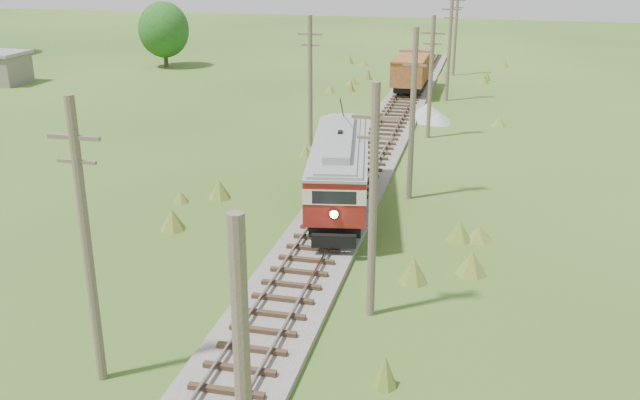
# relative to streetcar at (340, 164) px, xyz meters

# --- Properties ---
(railbed_main) EXTENTS (3.60, 96.00, 0.57)m
(railbed_main) POSITION_rel_streetcar_xyz_m (-0.00, 5.85, -2.34)
(railbed_main) COLOR #605B54
(railbed_main) RESTS_ON ground
(streetcar) EXTENTS (4.61, 11.92, 5.39)m
(streetcar) POSITION_rel_streetcar_xyz_m (0.00, 0.00, 0.00)
(streetcar) COLOR black
(streetcar) RESTS_ON ground
(gondola) EXTENTS (2.83, 8.62, 2.86)m
(gondola) POSITION_rel_streetcar_xyz_m (-0.00, 31.48, -0.42)
(gondola) COLOR black
(gondola) RESTS_ON ground
(gravel_pile) EXTENTS (3.66, 3.89, 1.33)m
(gravel_pile) POSITION_rel_streetcar_xyz_m (2.59, 21.07, -1.91)
(gravel_pile) COLOR gray
(gravel_pile) RESTS_ON ground
(utility_pole_r_2) EXTENTS (1.60, 0.30, 8.60)m
(utility_pole_r_2) POSITION_rel_streetcar_xyz_m (3.30, -10.15, 1.89)
(utility_pole_r_2) COLOR brown
(utility_pole_r_2) RESTS_ON ground
(utility_pole_r_3) EXTENTS (1.60, 0.30, 9.00)m
(utility_pole_r_3) POSITION_rel_streetcar_xyz_m (3.20, 2.85, 2.10)
(utility_pole_r_3) COLOR brown
(utility_pole_r_3) RESTS_ON ground
(utility_pole_r_4) EXTENTS (1.60, 0.30, 8.40)m
(utility_pole_r_4) POSITION_rel_streetcar_xyz_m (3.00, 15.85, 1.79)
(utility_pole_r_4) COLOR brown
(utility_pole_r_4) RESTS_ON ground
(utility_pole_r_5) EXTENTS (1.60, 0.30, 8.90)m
(utility_pole_r_5) POSITION_rel_streetcar_xyz_m (3.40, 28.85, 2.04)
(utility_pole_r_5) COLOR brown
(utility_pole_r_5) RESTS_ON ground
(utility_pole_r_6) EXTENTS (1.60, 0.30, 8.70)m
(utility_pole_r_6) POSITION_rel_streetcar_xyz_m (3.20, 41.85, 1.94)
(utility_pole_r_6) COLOR brown
(utility_pole_r_6) RESTS_ON ground
(utility_pole_l_a) EXTENTS (1.60, 0.30, 9.00)m
(utility_pole_l_a) POSITION_rel_streetcar_xyz_m (-4.20, -16.15, 2.10)
(utility_pole_l_a) COLOR brown
(utility_pole_l_a) RESTS_ON ground
(utility_pole_l_b) EXTENTS (1.60, 0.30, 8.60)m
(utility_pole_l_b) POSITION_rel_streetcar_xyz_m (-4.50, 11.85, 1.89)
(utility_pole_l_b) COLOR brown
(utility_pole_l_b) RESTS_ON ground
(tree_mid_a) EXTENTS (5.46, 5.46, 7.03)m
(tree_mid_a) POSITION_rel_streetcar_xyz_m (-28.00, 39.85, 1.49)
(tree_mid_a) COLOR #38281C
(tree_mid_a) RESTS_ON ground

